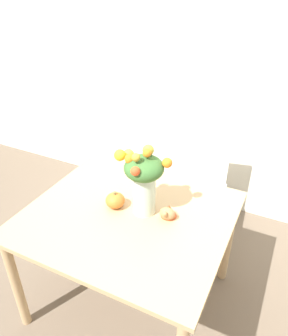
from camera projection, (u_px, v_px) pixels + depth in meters
name	position (u px, v px, depth m)	size (l,w,h in m)	color
ground_plane	(131.00, 297.00, 2.37)	(12.00, 12.00, 0.00)	brown
wall_back	(207.00, 65.00, 2.74)	(8.00, 0.06, 2.70)	silver
dining_table	(129.00, 226.00, 2.02)	(1.20, 1.08, 0.77)	tan
flower_vase	(143.00, 179.00, 1.87)	(0.32, 0.25, 0.43)	#B2CCBC
pumpkin	(115.00, 200.00, 2.00)	(0.12, 0.12, 0.11)	orange
turkey_figurine	(168.00, 212.00, 1.92)	(0.10, 0.13, 0.08)	#A87A4C
dining_chair_near_window	(199.00, 185.00, 2.72)	(0.45, 0.45, 0.95)	white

